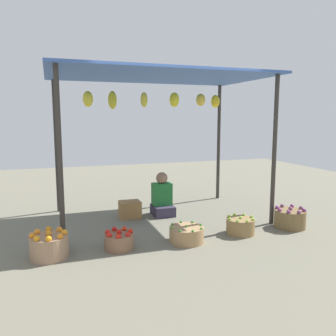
# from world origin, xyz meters

# --- Properties ---
(ground_plane) EXTENTS (14.00, 14.00, 0.00)m
(ground_plane) POSITION_xyz_m (0.00, 0.00, 0.00)
(ground_plane) COLOR #6F6B59
(market_stall_structure) EXTENTS (3.63, 2.26, 2.47)m
(market_stall_structure) POSITION_xyz_m (-0.00, 0.01, 2.27)
(market_stall_structure) COLOR #38332D
(market_stall_structure) RESTS_ON ground
(vendor_person) EXTENTS (0.36, 0.44, 0.78)m
(vendor_person) POSITION_xyz_m (0.10, 0.12, 0.30)
(vendor_person) COLOR #352F45
(vendor_person) RESTS_ON ground
(basket_oranges) EXTENTS (0.47, 0.47, 0.35)m
(basket_oranges) POSITION_xyz_m (-1.84, -1.28, 0.15)
(basket_oranges) COLOR #9F7B5D
(basket_oranges) RESTS_ON ground
(basket_red_tomatoes) EXTENTS (0.40, 0.40, 0.27)m
(basket_red_tomatoes) POSITION_xyz_m (-0.96, -1.27, 0.11)
(basket_red_tomatoes) COLOR #845E44
(basket_red_tomatoes) RESTS_ON ground
(basket_green_chilies) EXTENTS (0.49, 0.49, 0.25)m
(basket_green_chilies) POSITION_xyz_m (-0.00, -1.32, 0.11)
(basket_green_chilies) COLOR #A17D52
(basket_green_chilies) RESTS_ON ground
(basket_limes) EXTENTS (0.43, 0.43, 0.28)m
(basket_limes) POSITION_xyz_m (0.90, -1.27, 0.12)
(basket_limes) COLOR olive
(basket_limes) RESTS_ON ground
(basket_purple_onions) EXTENTS (0.49, 0.49, 0.34)m
(basket_purple_onions) POSITION_xyz_m (1.82, -1.25, 0.15)
(basket_purple_onions) COLOR brown
(basket_purple_onions) RESTS_ON ground
(wooden_crate_near_vendor) EXTENTS (0.36, 0.30, 0.30)m
(wooden_crate_near_vendor) POSITION_xyz_m (-0.49, 0.12, 0.15)
(wooden_crate_near_vendor) COLOR olive
(wooden_crate_near_vendor) RESTS_ON ground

